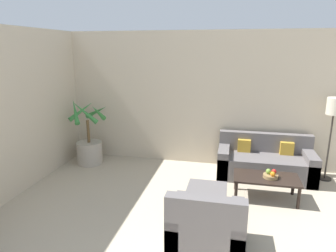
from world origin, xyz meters
The scene contains 11 objects.
wall_back centered at (0.00, 6.48, 1.35)m, with size 8.52×0.06×2.70m.
potted_palm centered at (-2.96, 5.93, 0.41)m, with size 0.80×0.79×1.39m.
sofa_loveseat centered at (0.57, 6.01, 0.27)m, with size 1.73×0.77×0.78m.
floor_lamp centered at (1.67, 6.13, 1.26)m, with size 0.26×0.26×1.53m.
coffee_table centered at (0.51, 5.12, 0.32)m, with size 1.01×0.55×0.37m.
fruit_bowl centered at (0.57, 5.11, 0.40)m, with size 0.23×0.23×0.05m.
apple_red centered at (0.62, 5.15, 0.46)m, with size 0.08×0.08×0.08m.
apple_green centered at (0.54, 5.13, 0.46)m, with size 0.08×0.08×0.08m.
orange_fruit centered at (0.59, 5.04, 0.46)m, with size 0.08×0.08×0.08m.
armchair centered at (-0.30, 3.63, 0.28)m, with size 0.87×0.78×0.83m.
ottoman centered at (-0.38, 4.48, 0.20)m, with size 0.57×0.55×0.40m.
Camera 1 is at (-0.08, 0.48, 2.35)m, focal length 32.00 mm.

